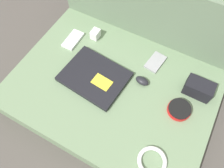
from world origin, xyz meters
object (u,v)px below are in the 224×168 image
(computer_mouse, at_px, (142,81))
(phone_black, at_px, (155,62))
(camera_pouch, at_px, (199,88))
(phone_silver, at_px, (73,40))
(laptop, at_px, (95,77))
(speaker_puck, at_px, (179,109))
(charger_brick, at_px, (95,34))

(computer_mouse, relative_size, phone_black, 0.57)
(phone_black, distance_m, camera_pouch, 0.24)
(phone_silver, bearing_deg, computer_mouse, -8.97)
(laptop, bearing_deg, speaker_puck, 9.53)
(charger_brick, bearing_deg, camera_pouch, -6.33)
(camera_pouch, height_order, charger_brick, camera_pouch)
(phone_silver, xyz_separation_m, camera_pouch, (0.68, 0.01, 0.03))
(speaker_puck, distance_m, phone_black, 0.27)
(phone_silver, distance_m, charger_brick, 0.12)
(laptop, height_order, speaker_puck, speaker_puck)
(computer_mouse, distance_m, camera_pouch, 0.26)
(laptop, height_order, phone_black, laptop)
(speaker_puck, bearing_deg, phone_silver, 169.86)
(speaker_puck, distance_m, camera_pouch, 0.14)
(laptop, distance_m, speaker_puck, 0.42)
(phone_black, relative_size, camera_pouch, 1.00)
(computer_mouse, height_order, phone_black, computer_mouse)
(laptop, xyz_separation_m, computer_mouse, (0.21, 0.09, 0.00))
(laptop, xyz_separation_m, camera_pouch, (0.46, 0.16, 0.03))
(laptop, bearing_deg, computer_mouse, 27.17)
(computer_mouse, height_order, speaker_puck, computer_mouse)
(computer_mouse, distance_m, charger_brick, 0.37)
(laptop, bearing_deg, camera_pouch, 24.46)
(computer_mouse, xyz_separation_m, charger_brick, (-0.34, 0.14, 0.01))
(computer_mouse, height_order, phone_silver, computer_mouse)
(phone_black, bearing_deg, speaker_puck, -36.75)
(computer_mouse, distance_m, phone_silver, 0.44)
(phone_black, bearing_deg, computer_mouse, -86.98)
(phone_black, xyz_separation_m, charger_brick, (-0.35, 0.00, 0.02))
(phone_silver, bearing_deg, camera_pouch, 0.11)
(laptop, height_order, charger_brick, charger_brick)
(laptop, relative_size, phone_black, 2.58)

